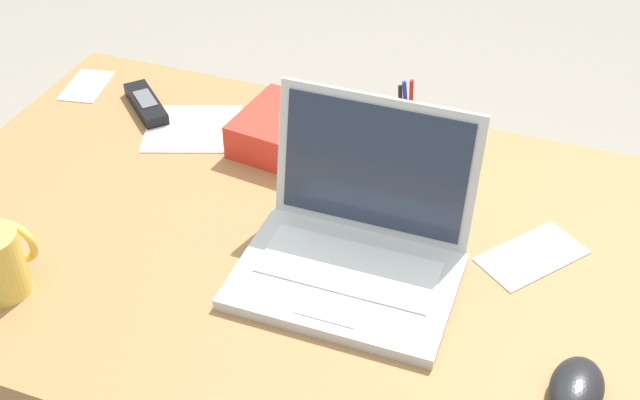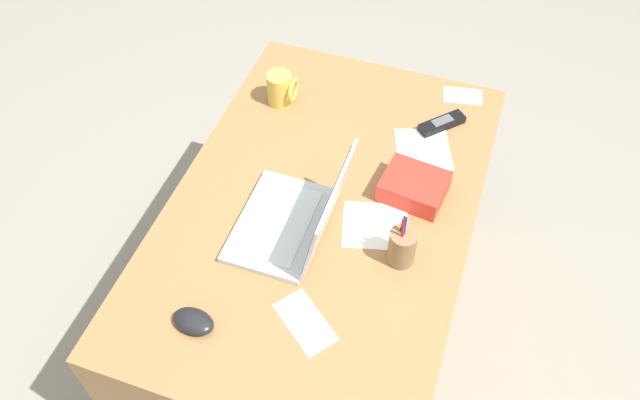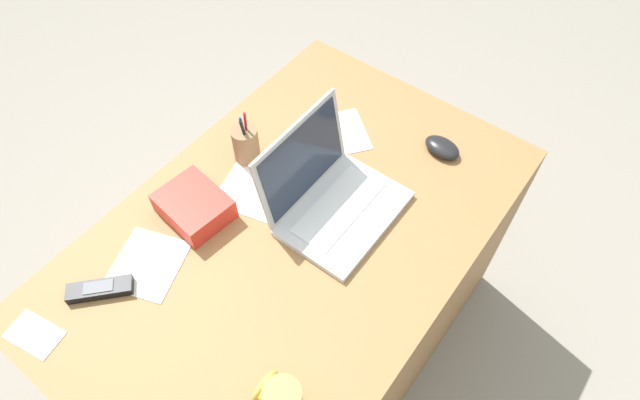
% 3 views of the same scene
% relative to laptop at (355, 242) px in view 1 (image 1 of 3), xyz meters
% --- Properties ---
extents(desk, '(1.27, 0.82, 0.76)m').
position_rel_laptop_xyz_m(desk, '(-0.11, 0.04, -0.43)').
color(desk, '#9E7042').
rests_on(desk, ground).
extents(laptop, '(0.32, 0.27, 0.24)m').
position_rel_laptop_xyz_m(laptop, '(0.00, 0.00, 0.00)').
color(laptop, silver).
rests_on(laptop, desk).
extents(computer_mouse, '(0.08, 0.11, 0.03)m').
position_rel_laptop_xyz_m(computer_mouse, '(0.34, -0.13, -0.03)').
color(computer_mouse, black).
rests_on(computer_mouse, desk).
extents(cordless_phone, '(0.14, 0.13, 0.03)m').
position_rel_laptop_xyz_m(cordless_phone, '(-0.52, 0.28, -0.04)').
color(cordless_phone, black).
rests_on(cordless_phone, desk).
extents(pen_holder, '(0.07, 0.07, 0.17)m').
position_rel_laptop_xyz_m(pen_holder, '(-0.00, 0.29, 0.01)').
color(pen_holder, olive).
rests_on(pen_holder, desk).
extents(snack_bag, '(0.16, 0.19, 0.06)m').
position_rel_laptop_xyz_m(snack_bag, '(-0.23, 0.26, -0.02)').
color(snack_bag, red).
rests_on(snack_bag, desk).
extents(paper_note_near_laptop, '(0.22, 0.21, 0.00)m').
position_rel_laptop_xyz_m(paper_note_near_laptop, '(-0.40, 0.25, -0.05)').
color(paper_note_near_laptop, white).
rests_on(paper_note_near_laptop, desk).
extents(paper_note_left, '(0.20, 0.21, 0.00)m').
position_rel_laptop_xyz_m(paper_note_left, '(-0.08, 0.19, -0.05)').
color(paper_note_left, white).
rests_on(paper_note_left, desk).
extents(paper_note_right, '(0.17, 0.18, 0.00)m').
position_rel_laptop_xyz_m(paper_note_right, '(0.25, 0.11, -0.05)').
color(paper_note_right, white).
rests_on(paper_note_right, desk).
extents(paper_note_front, '(0.10, 0.14, 0.00)m').
position_rel_laptop_xyz_m(paper_note_front, '(-0.68, 0.32, -0.05)').
color(paper_note_front, white).
rests_on(paper_note_front, desk).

